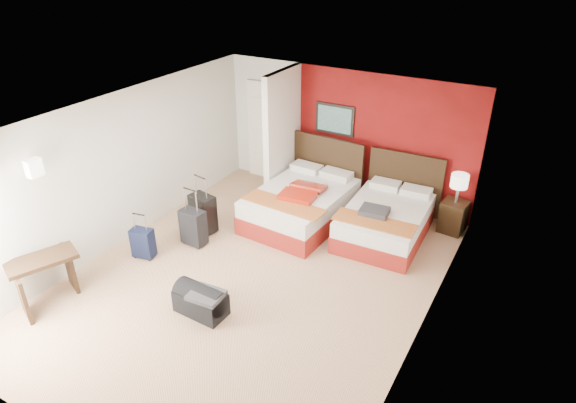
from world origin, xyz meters
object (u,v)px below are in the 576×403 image
Objects in this scene: nightstand at (453,217)px; desk at (47,280)px; suitcase_charcoal at (194,228)px; suitcase_black at (203,214)px; bed_left at (301,206)px; duffel_bag at (201,302)px; bed_right at (385,222)px; suitcase_navy at (143,244)px; red_suitcase_open at (303,192)px; table_lamp at (458,189)px.

nightstand is 6.51m from desk.
desk reaches higher than suitcase_charcoal.
bed_left is at bearing 52.40° from suitcase_black.
suitcase_charcoal is (-3.65, -2.57, 0.02)m from nightstand.
bed_left reaches higher than duffel_bag.
bed_left is at bearing -173.34° from bed_right.
suitcase_navy is 0.54× the size of desk.
desk is at bearing -124.60° from red_suitcase_open.
duffel_bag is at bearing -117.86° from bed_right.
duffel_bag is at bearing -116.11° from nightstand.
suitcase_charcoal is at bearing -138.66° from nightstand.
table_lamp is at bearing 25.52° from bed_left.
bed_right is 2.59× the size of duffel_bag.
desk is (-2.07, -3.65, -0.29)m from red_suitcase_open.
bed_left is 1.11× the size of bed_right.
bed_right is at bearing 12.25° from bed_left.
table_lamp reaches higher than suitcase_charcoal.
suitcase_charcoal is 2.33m from desk.
red_suitcase_open is at bearing -168.79° from bed_right.
duffel_bag is at bearing -32.43° from suitcase_navy.
suitcase_black reaches higher than suitcase_navy.
duffel_bag is (-0.09, -2.78, -0.48)m from red_suitcase_open.
suitcase_navy is at bearing 99.90° from desk.
red_suitcase_open is at bearing 39.36° from suitcase_navy.
duffel_bag is (1.64, -0.61, -0.06)m from suitcase_navy.
table_lamp is (0.00, 0.00, 0.54)m from nightstand.
suitcase_charcoal is (-1.18, -1.56, -0.00)m from bed_left.
bed_left is 3.39× the size of suitcase_charcoal.
suitcase_navy is (-3.13, -2.50, -0.04)m from bed_right.
bed_left is at bearing 85.01° from desk.
suitcase_black is 2.69m from desk.
table_lamp reaches higher than desk.
table_lamp reaches higher than suitcase_navy.
table_lamp reaches higher than duffel_bag.
suitcase_navy is 0.67× the size of duffel_bag.
table_lamp reaches higher than bed_right.
bed_right is at bearing -141.43° from table_lamp.
bed_right is 2.26× the size of red_suitcase_open.
suitcase_navy is 1.75m from duffel_bag.
desk is at bearing -114.40° from bed_left.
red_suitcase_open is 1.15× the size of duffel_bag.
bed_left is 1.52m from bed_right.
suitcase_navy is at bearing -143.68° from bed_right.
suitcase_navy is (-1.73, -2.16, -0.42)m from red_suitcase_open.
red_suitcase_open is 1.36× the size of suitcase_charcoal.
suitcase_black is at bearing 98.17° from desk.
red_suitcase_open is at bearing 51.52° from suitcase_charcoal.
duffel_bag is at bearing -122.33° from table_lamp.
suitcase_charcoal is (-2.68, -1.79, 0.02)m from bed_right.
red_suitcase_open is 2.82m from duffel_bag.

